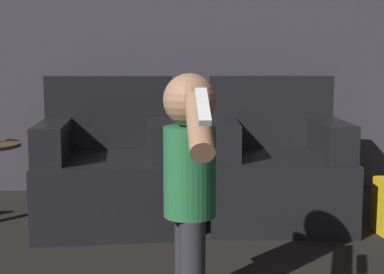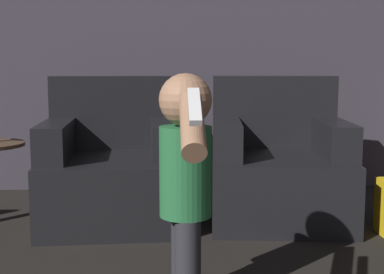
% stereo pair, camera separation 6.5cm
% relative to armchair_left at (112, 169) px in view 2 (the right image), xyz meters
% --- Properties ---
extents(wall_back, '(8.40, 0.05, 2.60)m').
position_rel_armchair_left_xyz_m(wall_back, '(0.12, 0.81, 1.00)').
color(wall_back, '#3D3842').
rests_on(wall_back, ground_plane).
extents(armchair_left, '(0.82, 0.87, 0.83)m').
position_rel_armchair_left_xyz_m(armchair_left, '(0.00, 0.00, 0.00)').
color(armchair_left, black).
rests_on(armchair_left, ground_plane).
extents(armchair_right, '(0.85, 0.89, 0.83)m').
position_rel_armchair_left_xyz_m(armchair_right, '(0.98, -0.00, 0.00)').
color(armchair_right, black).
rests_on(armchair_right, ground_plane).
extents(person_toddler, '(0.19, 0.60, 0.87)m').
position_rel_armchair_left_xyz_m(person_toddler, '(0.39, -1.19, 0.22)').
color(person_toddler, '#28282D').
rests_on(person_toddler, ground_plane).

